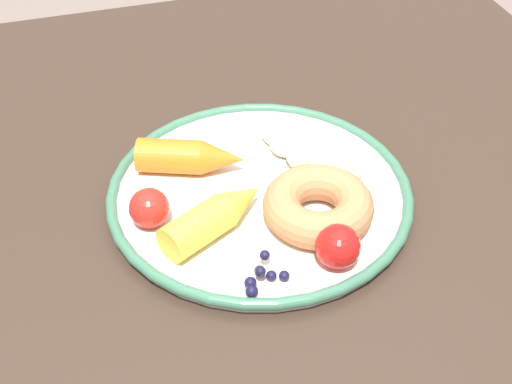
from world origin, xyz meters
TOP-DOWN VIEW (x-y plane):
  - dining_table at (0.00, 0.00)m, footprint 0.93×0.98m
  - plate at (0.03, -0.00)m, footprint 0.33×0.33m
  - banana at (-0.01, 0.06)m, footprint 0.12×0.09m
  - carrot_orange at (-0.03, -0.06)m, footprint 0.08×0.12m
  - carrot_yellow at (0.07, -0.06)m, footprint 0.09×0.12m
  - donut at (0.09, 0.04)m, footprint 0.14×0.14m
  - blueberry_pile at (0.15, -0.04)m, footprint 0.04×0.05m
  - tomato_near at (0.15, 0.04)m, footprint 0.04×0.04m
  - tomato_mid at (0.04, -0.12)m, footprint 0.04×0.04m

SIDE VIEW (x-z plane):
  - dining_table at x=0.00m, z-range 0.27..0.97m
  - plate at x=0.03m, z-range 0.70..0.72m
  - blueberry_pile at x=0.15m, z-range 0.71..0.73m
  - banana at x=-0.01m, z-range 0.71..0.74m
  - carrot_yellow at x=0.07m, z-range 0.71..0.75m
  - carrot_orange at x=-0.03m, z-range 0.71..0.75m
  - donut at x=0.09m, z-range 0.71..0.75m
  - tomato_mid at x=0.04m, z-range 0.71..0.75m
  - tomato_near at x=0.15m, z-range 0.71..0.76m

